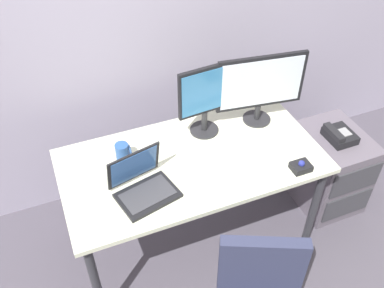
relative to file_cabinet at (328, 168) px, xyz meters
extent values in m
plane|color=#4C4752|center=(-1.05, 0.02, -0.30)|extent=(8.00, 8.00, 0.00)
cube|color=#9E96AD|center=(-1.05, 0.77, 1.10)|extent=(6.00, 0.10, 2.80)
cube|color=beige|center=(-1.05, 0.02, 0.44)|extent=(1.53, 0.79, 0.03)
cylinder|color=#2D2D33|center=(-1.76, -0.31, 0.06)|extent=(0.05, 0.05, 0.72)
cylinder|color=#2D2D33|center=(-0.35, -0.31, 0.06)|extent=(0.05, 0.05, 0.72)
cylinder|color=#2D2D33|center=(-1.76, 0.36, 0.06)|extent=(0.05, 0.05, 0.72)
cylinder|color=#2D2D33|center=(-0.35, 0.36, 0.06)|extent=(0.05, 0.05, 0.72)
cube|color=#5F5762|center=(0.00, 0.00, 0.00)|extent=(0.42, 0.52, 0.60)
cube|color=#38383D|center=(0.00, -0.26, 0.13)|extent=(0.38, 0.01, 0.20)
cube|color=#38383D|center=(0.00, -0.26, -0.12)|extent=(0.38, 0.01, 0.20)
cube|color=black|center=(0.00, -0.02, 0.33)|extent=(0.17, 0.20, 0.06)
cube|color=black|center=(-0.06, -0.02, 0.37)|extent=(0.05, 0.18, 0.04)
cube|color=gray|center=(0.02, -0.03, 0.36)|extent=(0.07, 0.08, 0.01)
cube|color=#2D314B|center=(-1.02, -0.76, 0.43)|extent=(0.39, 0.22, 0.42)
cylinder|color=#262628|center=(-0.52, 0.21, 0.46)|extent=(0.18, 0.18, 0.01)
cylinder|color=#262628|center=(-0.52, 0.21, 0.52)|extent=(0.04, 0.04, 0.10)
cube|color=black|center=(-0.52, 0.21, 0.74)|extent=(0.56, 0.10, 0.35)
cube|color=silver|center=(-0.53, 0.20, 0.74)|extent=(0.51, 0.08, 0.31)
cylinder|color=#262628|center=(-0.88, 0.24, 0.46)|extent=(0.18, 0.18, 0.01)
cylinder|color=#262628|center=(-0.88, 0.24, 0.53)|extent=(0.04, 0.04, 0.14)
cube|color=black|center=(-0.88, 0.24, 0.76)|extent=(0.34, 0.05, 0.31)
cube|color=teal|center=(-0.88, 0.22, 0.76)|extent=(0.32, 0.03, 0.28)
cube|color=silver|center=(-0.78, -0.10, 0.46)|extent=(0.42, 0.15, 0.02)
cube|color=white|center=(-0.78, -0.10, 0.48)|extent=(0.39, 0.13, 0.01)
cube|color=black|center=(-1.38, -0.16, 0.46)|extent=(0.35, 0.29, 0.02)
cube|color=#38383D|center=(-1.38, -0.16, 0.47)|extent=(0.30, 0.22, 0.00)
cube|color=black|center=(-1.41, -0.03, 0.58)|extent=(0.31, 0.12, 0.22)
cube|color=#335999|center=(-1.41, -0.04, 0.58)|extent=(0.27, 0.10, 0.19)
cube|color=black|center=(-0.51, -0.29, 0.47)|extent=(0.11, 0.09, 0.04)
sphere|color=navy|center=(-0.51, -0.29, 0.50)|extent=(0.04, 0.04, 0.04)
cylinder|color=#2A5193|center=(-1.43, 0.17, 0.51)|extent=(0.08, 0.08, 0.12)
torus|color=#2E5390|center=(-1.38, 0.17, 0.51)|extent=(0.01, 0.07, 0.07)
camera|label=1|loc=(-1.74, -1.67, 2.20)|focal=40.40mm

